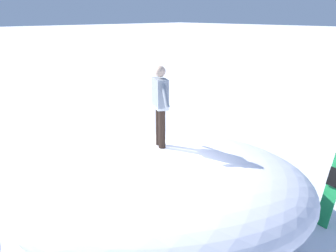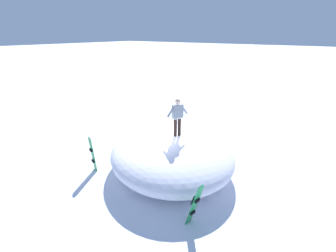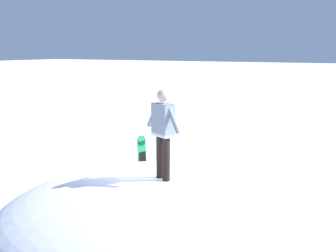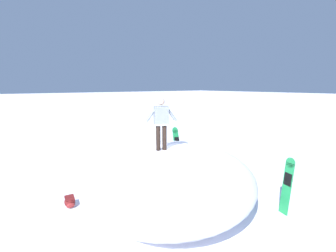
# 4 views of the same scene
# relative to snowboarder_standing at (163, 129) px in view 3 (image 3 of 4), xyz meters

# --- Properties ---
(ground) EXTENTS (240.00, 240.00, 0.00)m
(ground) POSITION_rel_snowboarder_standing_xyz_m (-0.69, -0.66, -2.59)
(ground) COLOR white
(snow_mound) EXTENTS (8.19, 8.14, 1.65)m
(snow_mound) POSITION_rel_snowboarder_standing_xyz_m (-0.16, -0.20, -1.77)
(snow_mound) COLOR white
(snow_mound) RESTS_ON ground
(snowboarder_standing) EXTENTS (0.50, 0.95, 1.65)m
(snowboarder_standing) POSITION_rel_snowboarder_standing_xyz_m (0.00, 0.00, 0.00)
(snowboarder_standing) COLOR black
(snowboarder_standing) RESTS_ON snow_mound
(snowboard_primary_upright) EXTENTS (0.32, 0.22, 1.69)m
(snowboard_primary_upright) POSITION_rel_snowboarder_standing_xyz_m (-2.90, -2.36, -1.72)
(snowboard_primary_upright) COLOR #1E8C47
(snowboard_primary_upright) RESTS_ON ground
(backpack_near) EXTENTS (0.39, 0.64, 0.47)m
(backpack_near) POSITION_rel_snowboarder_standing_xyz_m (-3.31, 1.78, -2.35)
(backpack_near) COLOR maroon
(backpack_near) RESTS_ON ground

